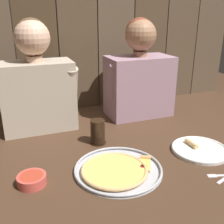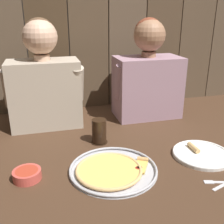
{
  "view_description": "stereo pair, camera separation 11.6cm",
  "coord_description": "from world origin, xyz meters",
  "px_view_note": "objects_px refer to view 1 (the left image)",
  "views": [
    {
      "loc": [
        -0.41,
        -0.91,
        0.59
      ],
      "look_at": [
        -0.02,
        0.1,
        0.18
      ],
      "focal_mm": 42.98,
      "sensor_mm": 36.0,
      "label": 1
    },
    {
      "loc": [
        -0.3,
        -0.95,
        0.59
      ],
      "look_at": [
        -0.02,
        0.1,
        0.18
      ],
      "focal_mm": 42.98,
      "sensor_mm": 36.0,
      "label": 2
    }
  ],
  "objects_px": {
    "dipping_bowl": "(32,179)",
    "diner_left": "(37,82)",
    "diner_right": "(139,74)",
    "dinner_plate": "(200,149)",
    "drinking_glass": "(98,132)",
    "pizza_tray": "(117,169)"
  },
  "relations": [
    {
      "from": "pizza_tray",
      "to": "dinner_plate",
      "type": "relative_size",
      "value": 1.39
    },
    {
      "from": "dipping_bowl",
      "to": "diner_left",
      "type": "height_order",
      "value": "diner_left"
    },
    {
      "from": "dipping_bowl",
      "to": "diner_right",
      "type": "bearing_deg",
      "value": 36.89
    },
    {
      "from": "dipping_bowl",
      "to": "diner_left",
      "type": "bearing_deg",
      "value": 79.41
    },
    {
      "from": "diner_left",
      "to": "diner_right",
      "type": "distance_m",
      "value": 0.58
    },
    {
      "from": "drinking_glass",
      "to": "diner_left",
      "type": "height_order",
      "value": "diner_left"
    },
    {
      "from": "drinking_glass",
      "to": "dipping_bowl",
      "type": "xyz_separation_m",
      "value": [
        -0.32,
        -0.23,
        -0.04
      ]
    },
    {
      "from": "diner_right",
      "to": "dinner_plate",
      "type": "bearing_deg",
      "value": -84.43
    },
    {
      "from": "pizza_tray",
      "to": "dinner_plate",
      "type": "bearing_deg",
      "value": 2.59
    },
    {
      "from": "dinner_plate",
      "to": "drinking_glass",
      "type": "xyz_separation_m",
      "value": [
        -0.4,
        0.24,
        0.05
      ]
    },
    {
      "from": "dinner_plate",
      "to": "dipping_bowl",
      "type": "distance_m",
      "value": 0.73
    },
    {
      "from": "pizza_tray",
      "to": "dipping_bowl",
      "type": "xyz_separation_m",
      "value": [
        -0.32,
        0.03,
        0.01
      ]
    },
    {
      "from": "dinner_plate",
      "to": "drinking_glass",
      "type": "height_order",
      "value": "drinking_glass"
    },
    {
      "from": "pizza_tray",
      "to": "dinner_plate",
      "type": "distance_m",
      "value": 0.41
    },
    {
      "from": "drinking_glass",
      "to": "dipping_bowl",
      "type": "height_order",
      "value": "drinking_glass"
    },
    {
      "from": "pizza_tray",
      "to": "diner_right",
      "type": "xyz_separation_m",
      "value": [
        0.36,
        0.54,
        0.24
      ]
    },
    {
      "from": "diner_right",
      "to": "diner_left",
      "type": "bearing_deg",
      "value": -179.98
    },
    {
      "from": "pizza_tray",
      "to": "diner_right",
      "type": "height_order",
      "value": "diner_right"
    },
    {
      "from": "dinner_plate",
      "to": "diner_left",
      "type": "xyz_separation_m",
      "value": [
        -0.63,
        0.52,
        0.24
      ]
    },
    {
      "from": "pizza_tray",
      "to": "diner_right",
      "type": "relative_size",
      "value": 0.62
    },
    {
      "from": "dinner_plate",
      "to": "dipping_bowl",
      "type": "bearing_deg",
      "value": 178.76
    },
    {
      "from": "dinner_plate",
      "to": "dipping_bowl",
      "type": "xyz_separation_m",
      "value": [
        -0.73,
        0.02,
        0.01
      ]
    }
  ]
}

